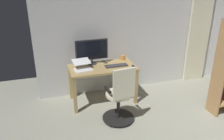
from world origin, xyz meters
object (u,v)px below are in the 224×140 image
at_px(computer_keyboard, 116,66).
at_px(cell_phone_by_monitor, 105,62).
at_px(computer_monitor, 92,50).
at_px(office_chair, 120,98).
at_px(mug_tea, 123,58).
at_px(laptop, 83,67).
at_px(desk, 103,72).
at_px(computer_mouse, 133,66).

xyz_separation_m(computer_keyboard, cell_phone_by_monitor, (0.16, -0.27, -0.01)).
bearing_deg(computer_monitor, office_chair, 104.05).
bearing_deg(mug_tea, laptop, 17.26).
bearing_deg(computer_monitor, desk, 126.66).
relative_size(computer_mouse, mug_tea, 0.83).
distance_m(computer_keyboard, mug_tea, 0.39).
xyz_separation_m(computer_monitor, computer_keyboard, (-0.42, 0.27, -0.27)).
height_order(computer_keyboard, cell_phone_by_monitor, computer_keyboard).
distance_m(office_chair, computer_keyboard, 0.80).
xyz_separation_m(laptop, mug_tea, (-0.89, -0.28, -0.01)).
bearing_deg(computer_keyboard, laptop, -2.28).
relative_size(office_chair, mug_tea, 8.76).
bearing_deg(laptop, cell_phone_by_monitor, -160.84).
height_order(desk, computer_monitor, computer_monitor).
distance_m(computer_mouse, mug_tea, 0.44).
distance_m(desk, computer_keyboard, 0.29).
relative_size(desk, computer_monitor, 2.00).
relative_size(computer_monitor, computer_mouse, 6.37).
bearing_deg(office_chair, laptop, 116.17).
height_order(computer_keyboard, laptop, laptop).
bearing_deg(computer_mouse, mug_tea, -82.09).
xyz_separation_m(desk, laptop, (0.39, 0.03, 0.16)).
bearing_deg(computer_keyboard, computer_mouse, 155.83).
bearing_deg(mug_tea, computer_monitor, 3.10).
bearing_deg(cell_phone_by_monitor, mug_tea, 166.53).
distance_m(computer_keyboard, laptop, 0.65).
bearing_deg(cell_phone_by_monitor, computer_mouse, 120.49).
xyz_separation_m(desk, office_chair, (-0.09, 0.79, -0.16)).
height_order(computer_mouse, mug_tea, mug_tea).
height_order(office_chair, mug_tea, office_chair).
relative_size(computer_monitor, cell_phone_by_monitor, 4.42).
relative_size(desk, laptop, 3.32).
relative_size(desk, computer_keyboard, 2.91).
bearing_deg(computer_keyboard, mug_tea, -128.25).
relative_size(desk, cell_phone_by_monitor, 8.83).
bearing_deg(office_chair, computer_monitor, 97.55).
relative_size(office_chair, laptop, 2.74).
bearing_deg(mug_tea, computer_keyboard, 51.75).
relative_size(desk, computer_mouse, 12.71).
bearing_deg(mug_tea, desk, 25.92).
xyz_separation_m(computer_monitor, laptop, (0.23, 0.24, -0.22)).
bearing_deg(laptop, mug_tea, -169.96).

